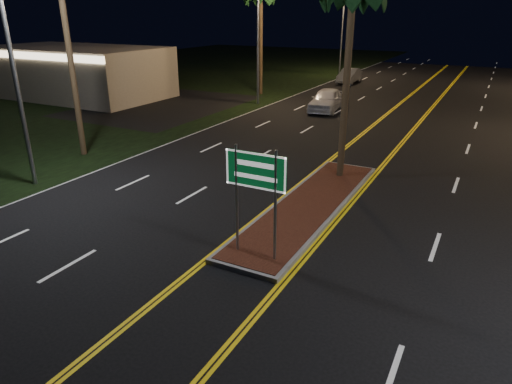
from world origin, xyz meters
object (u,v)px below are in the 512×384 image
Objects in this scene: streetlight_left_near at (15,41)px; car_far at (349,75)px; car_near at (327,98)px; median_island at (309,205)px; streetlight_left_mid at (263,26)px; commercial_building at (76,72)px; highway_sign at (256,181)px; streetlight_left_far at (346,21)px.

car_far is (2.54, 34.13, -4.84)m from streetlight_left_near.
median_island is at bearing -77.94° from car_near.
streetlight_left_near reaches higher than car_near.
median_island is 1.14× the size of streetlight_left_mid.
car_far is at bearing 45.33° from commercial_building.
highway_sign is 31.17m from commercial_building.
median_island is at bearing 90.00° from highway_sign.
streetlight_left_mid is at bearing 172.99° from car_near.
streetlight_left_near reaches higher than highway_sign.
streetlight_left_mid is (15.39, 4.01, 3.65)m from commercial_building.
streetlight_left_far reaches higher than commercial_building.
commercial_building is 1.67× the size of streetlight_left_far.
streetlight_left_far is 1.62× the size of car_near.
median_island is at bearing 15.78° from streetlight_left_near.
commercial_building is at bearing 153.45° from median_island.
car_near reaches higher than median_island.
streetlight_left_far reaches higher than car_far.
streetlight_left_far is 1.84× the size of car_far.
streetlight_left_near is at bearing 173.53° from highway_sign.
median_island is 4.80m from highway_sign.
highway_sign is at bearing -77.76° from car_far.
median_island is 12.36m from streetlight_left_near.
streetlight_left_near reaches higher than commercial_building.
commercial_building is at bearing -174.99° from car_near.
streetlight_left_near is 1.84× the size of car_far.
streetlight_left_near is (-10.61, 1.20, 3.25)m from highway_sign.
median_island is 32.17m from car_far.
streetlight_left_far is at bearing 112.82° from car_far.
median_island is 1.14× the size of streetlight_left_far.
highway_sign reaches higher than car_near.
streetlight_left_mid is (0.00, 20.00, 0.00)m from streetlight_left_near.
median_island is at bearing -76.09° from car_far.
car_far is (-2.67, 14.25, -0.11)m from car_near.
commercial_building is 22.49m from streetlight_left_near.
highway_sign is 11.17m from streetlight_left_near.
commercial_building is at bearing 133.90° from streetlight_left_near.
car_far is (2.54, -5.87, -4.84)m from streetlight_left_far.
streetlight_left_far is 21.32m from car_near.
streetlight_left_far is at bearing 106.00° from median_island.
median_island is at bearing -26.55° from commercial_building.
commercial_building is 28.75m from streetlight_left_far.
highway_sign is at bearing -90.00° from median_island.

